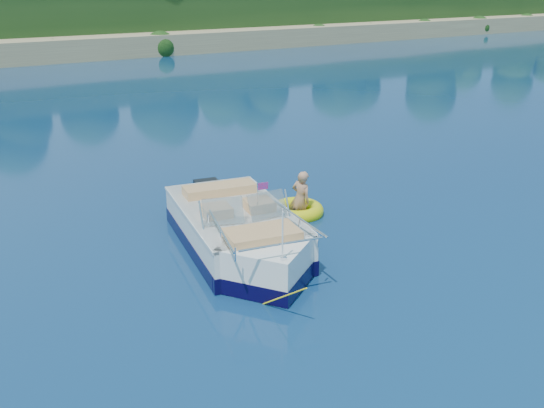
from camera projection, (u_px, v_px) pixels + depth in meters
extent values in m
plane|color=#0B204E|center=(411.00, 257.00, 12.39)|extent=(160.00, 160.00, 0.00)
cube|color=#947A56|center=(24.00, 52.00, 42.36)|extent=(170.00, 8.00, 2.00)
cylinder|color=black|center=(8.00, 8.00, 44.55)|extent=(0.44, 0.44, 3.60)
cylinder|color=black|center=(255.00, 9.00, 53.09)|extent=(0.44, 0.44, 2.60)
cylinder|color=black|center=(462.00, 0.00, 68.14)|extent=(0.44, 0.44, 3.00)
cube|color=white|center=(235.00, 232.00, 12.83)|extent=(2.70, 4.17, 1.07)
cube|color=white|center=(266.00, 268.00, 11.23)|extent=(2.01, 2.01, 1.07)
cube|color=black|center=(235.00, 238.00, 12.88)|extent=(2.74, 4.21, 0.31)
cube|color=black|center=(266.00, 275.00, 11.29)|extent=(2.05, 2.05, 0.31)
cube|color=tan|center=(230.00, 214.00, 12.99)|extent=(2.09, 2.95, 0.10)
cube|color=white|center=(234.00, 210.00, 12.65)|extent=(2.74, 4.17, 0.06)
cube|color=black|center=(207.00, 198.00, 14.65)|extent=(0.62, 0.45, 0.92)
cube|color=#8C9EA5|center=(223.00, 211.00, 11.76)|extent=(0.84, 0.51, 0.50)
cube|color=#8C9EA5|center=(267.00, 205.00, 12.08)|extent=(0.81, 0.30, 0.50)
cube|color=tan|center=(217.00, 216.00, 12.25)|extent=(0.65, 0.65, 0.41)
cube|color=tan|center=(259.00, 210.00, 12.57)|extent=(0.65, 0.65, 0.41)
cube|color=tan|center=(220.00, 193.00, 13.53)|extent=(1.67, 0.84, 0.39)
cube|color=tan|center=(262.00, 239.00, 11.22)|extent=(1.46, 0.99, 0.35)
cylinder|color=white|center=(283.00, 236.00, 10.22)|extent=(0.03, 0.03, 0.87)
cube|color=red|center=(263.00, 186.00, 11.91)|extent=(0.22, 0.06, 0.14)
cube|color=silver|center=(284.00, 258.00, 10.32)|extent=(0.11, 0.08, 0.05)
cylinder|color=yellow|center=(283.00, 297.00, 10.13)|extent=(0.21, 1.09, 0.78)
torus|color=yellow|center=(297.00, 210.00, 14.64)|extent=(1.30, 1.30, 0.34)
torus|color=red|center=(297.00, 210.00, 14.63)|extent=(1.07, 1.07, 0.11)
imported|color=tan|center=(299.00, 215.00, 14.62)|extent=(0.57, 0.85, 1.54)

